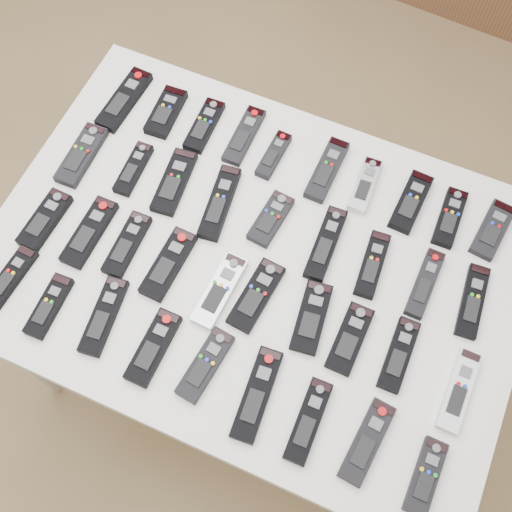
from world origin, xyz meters
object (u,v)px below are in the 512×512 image
at_px(remote_5, 327,170).
at_px(remote_37, 426,477).
at_px(remote_8, 450,218).
at_px(remote_17, 425,284).
at_px(remote_29, 11,277).
at_px(remote_30, 49,306).
at_px(remote_2, 204,126).
at_px(remote_6, 365,186).
at_px(remote_0, 124,100).
at_px(remote_16, 372,265).
at_px(remote_19, 45,220).
at_px(remote_22, 168,264).
at_px(remote_24, 256,295).
at_px(remote_9, 492,230).
at_px(remote_31, 104,316).
at_px(remote_10, 82,155).
at_px(remote_28, 459,390).
at_px(remote_25, 311,317).
at_px(remote_32, 153,347).
at_px(remote_3, 244,136).
at_px(remote_35, 308,421).
at_px(remote_14, 271,219).
at_px(remote_1, 166,112).
at_px(remote_36, 367,442).
at_px(remote_26, 350,338).
at_px(table, 256,269).
at_px(remote_18, 472,301).
at_px(remote_21, 127,244).
at_px(remote_4, 274,155).
at_px(remote_27, 399,355).
at_px(remote_12, 174,182).
at_px(remote_11, 134,169).
at_px(remote_15, 326,244).
at_px(remote_23, 220,291).
at_px(remote_33, 205,365).
at_px(remote_20, 89,232).
at_px(remote_7, 411,202).

bearing_deg(remote_5, remote_37, -52.40).
xyz_separation_m(remote_8, remote_17, (-0.00, -0.19, 0.00)).
height_order(remote_29, remote_30, same).
relative_size(remote_2, remote_6, 1.05).
bearing_deg(remote_0, remote_5, 4.03).
height_order(remote_8, remote_16, remote_16).
xyz_separation_m(remote_6, remote_19, (-0.67, -0.40, 0.00)).
xyz_separation_m(remote_22, remote_24, (0.22, 0.01, -0.00)).
height_order(remote_9, remote_31, same).
relative_size(remote_10, remote_28, 0.97).
height_order(remote_25, remote_32, remote_32).
height_order(remote_3, remote_35, remote_35).
bearing_deg(remote_14, remote_1, 160.09).
relative_size(remote_6, remote_30, 1.00).
relative_size(remote_2, remote_31, 0.87).
height_order(remote_9, remote_32, remote_32).
bearing_deg(remote_36, remote_26, 125.11).
xyz_separation_m(table, remote_9, (0.49, 0.29, 0.07)).
relative_size(remote_10, remote_22, 0.99).
height_order(remote_0, remote_37, remote_0).
bearing_deg(remote_0, remote_17, -8.92).
bearing_deg(remote_18, remote_21, -170.91).
height_order(remote_4, remote_27, remote_4).
distance_m(remote_19, remote_29, 0.16).
relative_size(remote_12, remote_30, 1.19).
relative_size(remote_11, remote_37, 0.97).
xyz_separation_m(remote_5, remote_15, (0.07, -0.19, 0.00)).
relative_size(remote_23, remote_29, 1.18).
distance_m(remote_23, remote_31, 0.26).
relative_size(remote_9, remote_24, 0.88).
height_order(remote_5, remote_24, remote_5).
bearing_deg(remote_1, remote_21, -79.97).
bearing_deg(remote_10, remote_31, -54.89).
bearing_deg(remote_11, remote_16, -3.39).
relative_size(remote_11, remote_15, 0.78).
bearing_deg(remote_33, remote_6, 79.96).
distance_m(remote_32, remote_33, 0.12).
bearing_deg(remote_14, remote_12, -174.29).
height_order(remote_2, remote_8, same).
relative_size(remote_22, remote_30, 1.18).
relative_size(remote_11, remote_17, 0.87).
relative_size(remote_30, remote_35, 0.85).
height_order(remote_8, remote_26, same).
bearing_deg(remote_15, remote_32, -125.93).
bearing_deg(remote_12, remote_14, -5.99).
height_order(remote_16, remote_19, same).
height_order(remote_10, remote_20, remote_10).
bearing_deg(remote_3, remote_21, -108.28).
bearing_deg(remote_7, remote_17, -60.51).
distance_m(remote_0, remote_21, 0.42).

